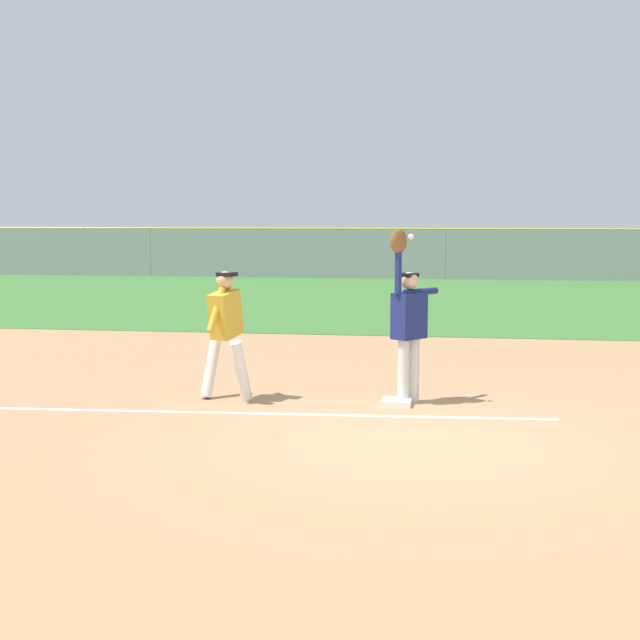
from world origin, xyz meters
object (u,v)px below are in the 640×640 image
Objects in this scene: baseball at (411,237)px; runner at (225,326)px; parked_car_tan at (594,259)px; fielder at (408,318)px; parked_car_blue at (471,258)px; first_base at (397,402)px; parked_car_silver at (248,256)px; parked_car_white at (369,258)px.

runner is at bearing -178.72° from baseball.
fielder is at bearing -105.48° from parked_car_tan.
fielder is at bearing 103.86° from baseball.
parked_car_blue is at bearing 170.75° from parked_car_tan.
runner is 2.70m from baseball.
baseball reaches higher than first_base.
runner reaches higher than parked_car_tan.
fielder reaches higher than parked_car_silver.
parked_car_blue is (1.23, 27.83, -1.50)m from baseball.
first_base is 5.14× the size of baseball.
parked_car_blue and parked_car_tan have the same top height.
parked_car_tan is (6.31, 27.10, -0.45)m from fielder.
parked_car_tan is (6.28, 27.22, -1.50)m from baseball.
parked_car_blue is (1.39, 27.88, 0.63)m from first_base.
baseball is (2.43, 0.05, 1.18)m from runner.
parked_car_tan is at bearing -0.54° from parked_car_silver.
baseball is at bearing 142.39° from fielder.
parked_car_silver is at bearing 119.43° from runner.
parked_car_white is at bearing 178.44° from parked_car_tan.
parked_car_tan is (9.42, 0.14, 0.00)m from parked_car_white.
first_base is 29.19m from parked_car_silver.
fielder reaches higher than baseball.
parked_car_blue reaches higher than first_base.
parked_car_blue is (9.92, -0.03, 0.00)m from parked_car_silver.
parked_car_silver and parked_car_blue have the same top height.
parked_car_white is (5.55, -0.77, 0.00)m from parked_car_silver.
first_base is 1.10m from fielder.
parked_car_white is 1.04× the size of parked_car_blue.
parked_car_white is at bearing -6.04° from parked_car_silver.
fielder reaches higher than parked_car_tan.
fielder reaches higher than parked_car_white.
first_base is 2.46m from runner.
parked_car_tan is (6.43, 27.27, 0.63)m from first_base.
baseball reaches higher than runner.
parked_car_white reaches higher than first_base.
first_base is at bearing -92.46° from parked_car_blue.
fielder is at bearing -70.76° from parked_car_silver.
runner is at bearing -75.45° from parked_car_silver.
parked_car_blue is at bearing -54.07° from fielder.
parked_car_blue is 5.09m from parked_car_tan.
parked_car_tan is at bearing -64.57° from fielder.
parked_car_blue is (3.65, 27.89, -0.32)m from runner.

